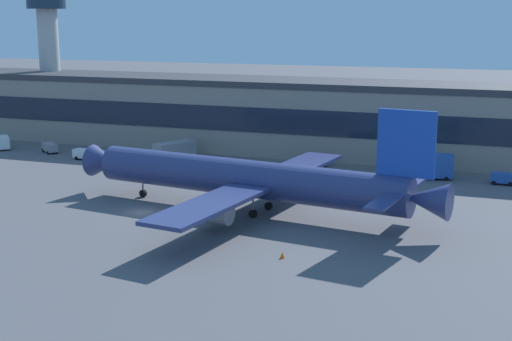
% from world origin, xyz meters
% --- Properties ---
extents(ground_plane, '(600.00, 600.00, 0.00)m').
position_xyz_m(ground_plane, '(0.00, 0.00, 0.00)').
color(ground_plane, '#56565B').
extents(terminal_building, '(161.40, 16.04, 14.36)m').
position_xyz_m(terminal_building, '(0.00, 50.04, 7.20)').
color(terminal_building, gray).
rests_on(terminal_building, ground_plane).
extents(airliner, '(54.79, 47.09, 15.45)m').
position_xyz_m(airliner, '(14.17, 5.20, 4.70)').
color(airliner, navy).
rests_on(airliner, ground_plane).
extents(control_tower, '(8.55, 8.55, 34.07)m').
position_xyz_m(control_tower, '(-52.28, 53.21, 21.12)').
color(control_tower, '#B7B7B2').
rests_on(control_tower, ground_plane).
extents(pushback_tractor, '(5.12, 5.32, 1.75)m').
position_xyz_m(pushback_tractor, '(13.85, 37.59, 1.05)').
color(pushback_tractor, black).
rests_on(pushback_tractor, ground_plane).
extents(catering_truck, '(7.62, 4.35, 4.15)m').
position_xyz_m(catering_truck, '(34.50, 34.78, 2.29)').
color(catering_truck, '#2651A5').
rests_on(catering_truck, ground_plane).
extents(belt_loader, '(6.62, 2.89, 1.95)m').
position_xyz_m(belt_loader, '(-27.46, 29.19, 1.15)').
color(belt_loader, white).
rests_on(belt_loader, ground_plane).
extents(crew_van, '(5.20, 5.27, 2.55)m').
position_xyz_m(crew_van, '(-50.02, 32.96, 1.46)').
color(crew_van, white).
rests_on(crew_van, ground_plane).
extents(fuel_truck, '(6.15, 8.79, 3.35)m').
position_xyz_m(fuel_truck, '(-12.56, 35.11, 1.88)').
color(fuel_truck, gray).
rests_on(fuel_truck, ground_plane).
extents(baggage_tug, '(3.62, 2.12, 1.85)m').
position_xyz_m(baggage_tug, '(46.17, 34.72, 1.09)').
color(baggage_tug, '#2651A5').
rests_on(baggage_tug, ground_plane).
extents(follow_me_car, '(4.68, 4.11, 1.85)m').
position_xyz_m(follow_me_car, '(-38.70, 32.94, 1.09)').
color(follow_me_car, gray).
rests_on(follow_me_car, ground_plane).
extents(traffic_cone_0, '(0.56, 0.56, 0.69)m').
position_xyz_m(traffic_cone_0, '(23.99, -11.54, 0.35)').
color(traffic_cone_0, '#F2590C').
rests_on(traffic_cone_0, ground_plane).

